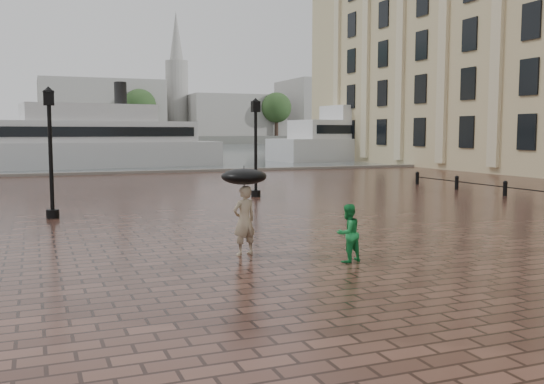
{
  "coord_description": "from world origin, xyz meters",
  "views": [
    {
      "loc": [
        -6.56,
        -12.28,
        2.99
      ],
      "look_at": [
        -0.68,
        2.63,
        1.4
      ],
      "focal_mm": 40.0,
      "sensor_mm": 36.0,
      "label": 1
    }
  ],
  "objects_px": {
    "child_pedestrian": "(348,233)",
    "ferry_far": "(374,138)",
    "street_lamps": "(72,147)",
    "ferry_near": "(90,142)",
    "adult_pedestrian": "(244,220)"
  },
  "relations": [
    {
      "from": "child_pedestrian",
      "to": "ferry_far",
      "type": "height_order",
      "value": "ferry_far"
    },
    {
      "from": "street_lamps",
      "to": "ferry_near",
      "type": "xyz_separation_m",
      "value": [
        3.0,
        25.93,
        -0.13
      ]
    },
    {
      "from": "adult_pedestrian",
      "to": "ferry_far",
      "type": "distance_m",
      "value": 53.49
    },
    {
      "from": "adult_pedestrian",
      "to": "child_pedestrian",
      "type": "bearing_deg",
      "value": 125.06
    },
    {
      "from": "child_pedestrian",
      "to": "street_lamps",
      "type": "bearing_deg",
      "value": -89.19
    },
    {
      "from": "child_pedestrian",
      "to": "ferry_near",
      "type": "relative_size",
      "value": 0.06
    },
    {
      "from": "street_lamps",
      "to": "ferry_far",
      "type": "distance_m",
      "value": 45.08
    },
    {
      "from": "adult_pedestrian",
      "to": "ferry_far",
      "type": "relative_size",
      "value": 0.07
    },
    {
      "from": "ferry_far",
      "to": "ferry_near",
      "type": "bearing_deg",
      "value": -178.94
    },
    {
      "from": "child_pedestrian",
      "to": "ferry_near",
      "type": "xyz_separation_m",
      "value": [
        -2.12,
        41.39,
        1.52
      ]
    },
    {
      "from": "child_pedestrian",
      "to": "ferry_near",
      "type": "distance_m",
      "value": 41.47
    },
    {
      "from": "ferry_near",
      "to": "ferry_far",
      "type": "xyz_separation_m",
      "value": [
        30.38,
        4.36,
        0.18
      ]
    },
    {
      "from": "ferry_far",
      "to": "street_lamps",
      "type": "bearing_deg",
      "value": -144.88
    },
    {
      "from": "child_pedestrian",
      "to": "ferry_far",
      "type": "xyz_separation_m",
      "value": [
        28.27,
        45.75,
        1.7
      ]
    },
    {
      "from": "adult_pedestrian",
      "to": "child_pedestrian",
      "type": "relative_size",
      "value": 1.26
    }
  ]
}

